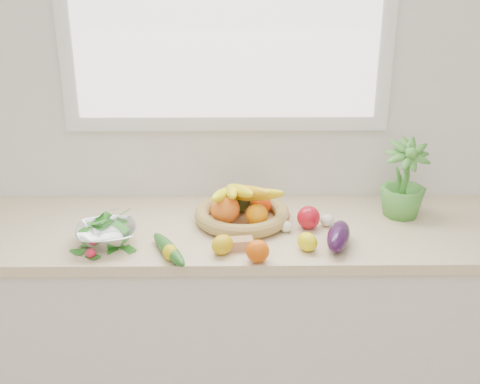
{
  "coord_description": "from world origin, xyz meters",
  "views": [
    {
      "loc": [
        0.03,
        -0.14,
        1.9
      ],
      "look_at": [
        0.05,
        1.93,
        1.05
      ],
      "focal_mm": 45.0,
      "sensor_mm": 36.0,
      "label": 1
    }
  ],
  "objects_px": {
    "fruit_basket": "(241,209)",
    "colander_with_spinach": "(106,230)",
    "apple": "(309,217)",
    "potted_herb": "(404,180)",
    "cucumber": "(169,249)",
    "eggplant": "(338,236)"
  },
  "relations": [
    {
      "from": "fruit_basket",
      "to": "colander_with_spinach",
      "type": "height_order",
      "value": "fruit_basket"
    },
    {
      "from": "apple",
      "to": "colander_with_spinach",
      "type": "relative_size",
      "value": 0.35
    },
    {
      "from": "apple",
      "to": "potted_herb",
      "type": "relative_size",
      "value": 0.27
    },
    {
      "from": "cucumber",
      "to": "fruit_basket",
      "type": "bearing_deg",
      "value": 46.73
    },
    {
      "from": "potted_herb",
      "to": "colander_with_spinach",
      "type": "height_order",
      "value": "potted_herb"
    },
    {
      "from": "fruit_basket",
      "to": "colander_with_spinach",
      "type": "distance_m",
      "value": 0.52
    },
    {
      "from": "colander_with_spinach",
      "to": "potted_herb",
      "type": "bearing_deg",
      "value": 12.3
    },
    {
      "from": "potted_herb",
      "to": "apple",
      "type": "bearing_deg",
      "value": -163.53
    },
    {
      "from": "eggplant",
      "to": "colander_with_spinach",
      "type": "relative_size",
      "value": 0.82
    },
    {
      "from": "apple",
      "to": "cucumber",
      "type": "distance_m",
      "value": 0.55
    },
    {
      "from": "fruit_basket",
      "to": "cucumber",
      "type": "bearing_deg",
      "value": -133.27
    },
    {
      "from": "fruit_basket",
      "to": "colander_with_spinach",
      "type": "xyz_separation_m",
      "value": [
        -0.49,
        -0.19,
        0.01
      ]
    },
    {
      "from": "apple",
      "to": "colander_with_spinach",
      "type": "bearing_deg",
      "value": -169.9
    },
    {
      "from": "eggplant",
      "to": "cucumber",
      "type": "distance_m",
      "value": 0.6
    },
    {
      "from": "fruit_basket",
      "to": "potted_herb",
      "type": "bearing_deg",
      "value": 5.02
    },
    {
      "from": "apple",
      "to": "colander_with_spinach",
      "type": "xyz_separation_m",
      "value": [
        -0.74,
        -0.13,
        0.01
      ]
    },
    {
      "from": "cucumber",
      "to": "potted_herb",
      "type": "bearing_deg",
      "value": 20.16
    },
    {
      "from": "eggplant",
      "to": "potted_herb",
      "type": "distance_m",
      "value": 0.41
    },
    {
      "from": "eggplant",
      "to": "potted_herb",
      "type": "bearing_deg",
      "value": 42.48
    },
    {
      "from": "colander_with_spinach",
      "to": "fruit_basket",
      "type": "bearing_deg",
      "value": 21.25
    },
    {
      "from": "cucumber",
      "to": "colander_with_spinach",
      "type": "xyz_separation_m",
      "value": [
        -0.23,
        0.08,
        0.03
      ]
    },
    {
      "from": "cucumber",
      "to": "fruit_basket",
      "type": "distance_m",
      "value": 0.37
    }
  ]
}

